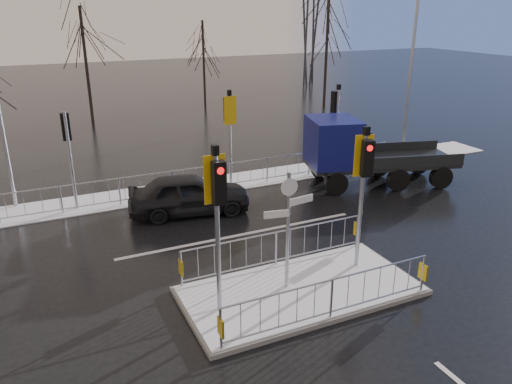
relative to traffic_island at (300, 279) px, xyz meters
name	(u,v)px	position (x,y,z in m)	size (l,w,h in m)	color
ground	(300,293)	(0.01, -0.01, -0.39)	(120.00, 120.00, 0.00)	black
snow_verge	(194,188)	(0.01, 8.59, -0.37)	(30.00, 2.00, 0.04)	white
lane_markings	(307,299)	(0.01, -0.34, -0.39)	(8.00, 11.38, 0.01)	silver
traffic_island	(300,279)	(0.00, 0.00, 0.00)	(6.00, 3.04, 4.15)	#64635F
far_kerb_fixtures	(204,167)	(0.31, 8.08, 0.63)	(18.00, 0.65, 3.83)	#989CA6
car_far_lane	(189,194)	(-0.91, 6.22, 0.33)	(1.69, 4.20, 1.43)	black
flatbed_truck	(353,150)	(5.94, 6.23, 1.09)	(6.37, 3.68, 2.78)	black
tree_far_a	(84,44)	(-1.99, 21.99, 4.43)	(3.75, 3.75, 7.08)	black
tree_far_b	(203,48)	(6.01, 23.99, 3.79)	(3.25, 3.25, 6.14)	black
tree_far_c	(327,33)	(14.01, 20.99, 4.76)	(4.00, 4.00, 7.55)	black
street_lamp_right	(412,64)	(10.58, 8.49, 4.00)	(1.25, 0.18, 8.00)	#989CA6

